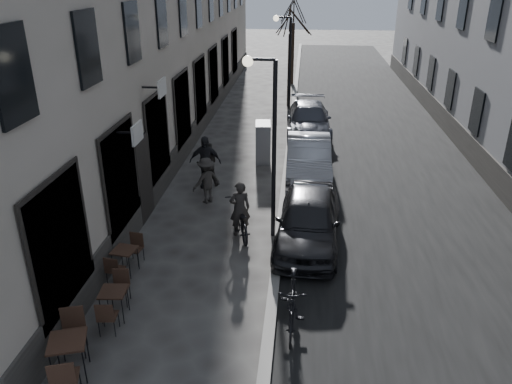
% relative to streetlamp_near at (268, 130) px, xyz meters
% --- Properties ---
extents(road, '(7.30, 60.00, 0.00)m').
position_rel_streetlamp_near_xyz_m(road, '(4.02, 10.00, -3.16)').
color(road, black).
rests_on(road, ground).
extents(kerb, '(0.25, 60.00, 0.12)m').
position_rel_streetlamp_near_xyz_m(kerb, '(0.37, 10.00, -3.10)').
color(kerb, gray).
rests_on(kerb, ground).
extents(streetlamp_near, '(0.90, 0.28, 5.09)m').
position_rel_streetlamp_near_xyz_m(streetlamp_near, '(0.00, 0.00, 0.00)').
color(streetlamp_near, black).
rests_on(streetlamp_near, ground).
extents(streetlamp_far, '(0.90, 0.28, 5.09)m').
position_rel_streetlamp_near_xyz_m(streetlamp_far, '(0.00, 12.00, 0.00)').
color(streetlamp_far, black).
rests_on(streetlamp_far, ground).
extents(tree_near, '(2.40, 2.40, 5.70)m').
position_rel_streetlamp_near_xyz_m(tree_near, '(0.07, 15.00, 1.50)').
color(tree_near, black).
rests_on(tree_near, ground).
extents(tree_far, '(2.40, 2.40, 5.70)m').
position_rel_streetlamp_near_xyz_m(tree_far, '(0.07, 21.00, 1.50)').
color(tree_far, black).
rests_on(tree_far, ground).
extents(bistro_set_a, '(0.94, 1.71, 0.97)m').
position_rel_streetlamp_near_xyz_m(bistro_set_a, '(-3.26, -5.82, -2.66)').
color(bistro_set_a, black).
rests_on(bistro_set_a, ground).
extents(bistro_set_b, '(0.61, 1.41, 0.82)m').
position_rel_streetlamp_near_xyz_m(bistro_set_b, '(-3.05, -4.06, -2.74)').
color(bistro_set_b, black).
rests_on(bistro_set_b, ground).
extents(bistro_set_c, '(0.63, 1.40, 0.80)m').
position_rel_streetlamp_near_xyz_m(bistro_set_c, '(-3.40, -2.32, -2.75)').
color(bistro_set_c, black).
rests_on(bistro_set_c, ground).
extents(utility_cabinet, '(0.67, 1.10, 1.58)m').
position_rel_streetlamp_near_xyz_m(utility_cabinet, '(-0.63, 6.06, -2.37)').
color(utility_cabinet, slate).
rests_on(utility_cabinet, ground).
extents(bicycle, '(1.23, 2.04, 1.01)m').
position_rel_streetlamp_near_xyz_m(bicycle, '(-0.78, -0.05, -2.65)').
color(bicycle, black).
rests_on(bicycle, ground).
extents(cyclist_rider, '(0.70, 0.56, 1.66)m').
position_rel_streetlamp_near_xyz_m(cyclist_rider, '(-0.78, -0.05, -2.33)').
color(cyclist_rider, '#272422').
rests_on(cyclist_rider, ground).
extents(pedestrian_near, '(0.88, 0.75, 1.58)m').
position_rel_streetlamp_near_xyz_m(pedestrian_near, '(-2.37, 3.46, -2.37)').
color(pedestrian_near, black).
rests_on(pedestrian_near, ground).
extents(pedestrian_mid, '(1.13, 1.09, 1.55)m').
position_rel_streetlamp_near_xyz_m(pedestrian_mid, '(-2.14, 2.05, -2.39)').
color(pedestrian_mid, '#2E2B28').
rests_on(pedestrian_mid, ground).
extents(pedestrian_far, '(1.12, 0.52, 1.87)m').
position_rel_streetlamp_near_xyz_m(pedestrian_far, '(-2.42, 3.32, -2.23)').
color(pedestrian_far, black).
rests_on(pedestrian_far, ground).
extents(car_near, '(2.00, 4.39, 1.46)m').
position_rel_streetlamp_near_xyz_m(car_near, '(1.17, -0.35, -2.43)').
color(car_near, black).
rests_on(car_near, ground).
extents(car_mid, '(1.63, 4.52, 1.48)m').
position_rel_streetlamp_near_xyz_m(car_mid, '(1.17, 4.54, -2.42)').
color(car_mid, '#97999F').
rests_on(car_mid, ground).
extents(car_far, '(2.14, 4.95, 1.42)m').
position_rel_streetlamp_near_xyz_m(car_far, '(1.17, 9.74, -2.45)').
color(car_far, '#3D3F48').
rests_on(car_far, ground).
extents(moped, '(0.59, 2.03, 1.22)m').
position_rel_streetlamp_near_xyz_m(moped, '(0.84, -4.00, -2.55)').
color(moped, black).
rests_on(moped, ground).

